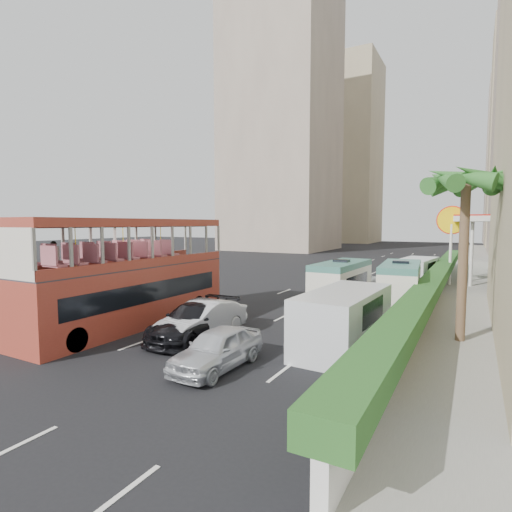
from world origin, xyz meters
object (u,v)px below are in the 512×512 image
Objects in this scene: car_silver_lane_a at (203,337)px; panel_van_near at (344,320)px; panel_van_far at (417,272)px; shell_station at (501,250)px; minibus_far at (400,286)px; car_black at (194,338)px; palm_tree at (463,261)px; minibus_near at (341,284)px; double_decker_bus at (132,272)px; van_asset at (359,291)px; car_silver_lane_b at (217,368)px.

panel_van_near is (5.73, 1.35, 1.13)m from car_silver_lane_a.
shell_station is at bearing 41.54° from panel_van_far.
panel_van_near is 0.70× the size of shell_station.
minibus_far is 14.25m from shell_station.
panel_van_far is (-0.23, 9.15, -0.22)m from minibus_far.
palm_tree is (9.88, 4.37, 3.38)m from car_black.
minibus_near is at bearing 110.31° from panel_van_near.
palm_tree is at bearing 37.17° from panel_van_near.
minibus_near is at bearing 140.73° from palm_tree.
palm_tree reaches higher than shell_station.
palm_tree is 0.80× the size of shell_station.
double_decker_bus is 16.63m from van_asset.
panel_van_near is (2.50, -7.97, -0.16)m from minibus_near.
car_black is 1.18× the size of van_asset.
car_black is 0.64× the size of shell_station.
car_silver_lane_b is at bearing -123.91° from panel_van_near.
car_black is at bearing 140.39° from car_silver_lane_b.
shell_station is at bearing 55.18° from double_decker_bus.
van_asset is 12.44m from shell_station.
panel_van_far is at bearing 81.82° from car_silver_lane_b.
car_silver_lane_b is at bearing -109.68° from shell_station.
panel_van_far is (3.36, 4.18, 1.08)m from van_asset.
double_decker_bus reaches higher than minibus_far.
car_black is 0.87× the size of minibus_far.
minibus_near is 16.29m from shell_station.
shell_station is (5.42, 13.09, 1.45)m from minibus_far.
car_silver_lane_a is 0.72× the size of palm_tree.
shell_station is (16.00, 23.00, 0.22)m from double_decker_bus.
minibus_far reaches higher than minibus_near.
car_silver_lane_a reaches higher than van_asset.
minibus_far is at bearing 59.58° from car_silver_lane_a.
car_black is at bearing -100.82° from van_asset.
shell_station reaches higher than van_asset.
car_silver_lane_b is (2.65, -2.78, 0.00)m from car_silver_lane_a.
shell_station is at bearing 71.44° from car_silver_lane_b.
car_silver_lane_b is 27.56m from shell_station.
minibus_near is (0.58, 12.09, 1.29)m from car_silver_lane_b.
car_silver_lane_b is 0.74× the size of panel_van_far.
car_silver_lane_b is 22.19m from panel_van_far.
double_decker_bus is at bearing 158.50° from car_silver_lane_b.
palm_tree is (3.95, 2.69, 2.25)m from panel_van_near.
double_decker_bus is 7.75m from car_silver_lane_b.
car_silver_lane_a is 0.78× the size of minibus_far.
double_decker_bus is 1.89× the size of minibus_near.
van_asset is 5.76m from minibus_near.
panel_van_near is 5.29m from palm_tree.
car_silver_lane_a is at bearing -117.28° from shell_station.
minibus_near is at bearing 67.24° from car_black.
car_silver_lane_a is 20.11m from panel_van_far.
palm_tree is at bearing -57.39° from van_asset.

